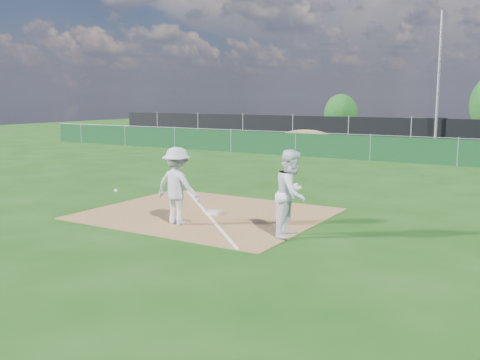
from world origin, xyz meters
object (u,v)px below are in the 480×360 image
Objects in this scene: first_base at (213,212)px; runner at (292,193)px; car_mid at (441,130)px; car_left at (322,129)px; tree_left at (341,113)px; play_at_first at (177,186)px; light_pole at (438,81)px.

runner is at bearing -19.40° from first_base.
runner is 0.40× the size of car_mid.
car_left is at bearing 15.41° from runner.
tree_left is (-8.26, 31.38, 1.65)m from first_base.
tree_left reaches higher than play_at_first.
runner reaches higher than car_left.
tree_left reaches higher than runner.
play_at_first is 2.88m from runner.
tree_left reaches higher than car_mid.
first_base is 3.05m from runner.
tree_left is at bearing 104.75° from first_base.
play_at_first is 0.48× the size of car_mid.
runner is at bearing 8.56° from play_at_first.
tree_left is (-0.71, 5.72, 1.00)m from car_left.
play_at_first is 33.78m from tree_left.
tree_left reaches higher than first_base.
light_pole is 1.62× the size of car_mid.
first_base is 0.07× the size of car_mid.
car_mid is (-2.18, 28.27, -0.15)m from runner.
car_mid is (8.11, 1.64, 0.12)m from car_left.
car_mid reaches higher than first_base.
runner is (2.84, 0.43, 0.02)m from play_at_first.
car_left is (-8.86, 4.00, -3.30)m from light_pole.
first_base is at bearing -93.46° from light_pole.
first_base is at bearing -162.46° from car_mid.
light_pole is 2.41× the size of tree_left.
runner is (1.43, -22.62, -3.02)m from light_pole.
light_pole is at bearing -104.30° from car_left.
play_at_first is at bearing 92.84° from runner.
car_mid reaches higher than car_left.
car_left is at bearing 106.40° from first_base.
runner is 28.35m from car_mid.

